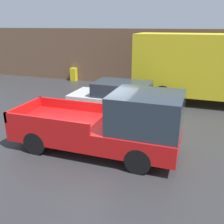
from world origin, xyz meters
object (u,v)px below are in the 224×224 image
at_px(delivery_truck, 201,67).
at_px(newspaper_box, 74,74).
at_px(car, 120,99).
at_px(pickup_truck, 111,125).

relative_size(delivery_truck, newspaper_box, 7.75).
relative_size(car, newspaper_box, 4.76).
xyz_separation_m(car, delivery_truck, (3.45, 3.40, 1.15)).
bearing_deg(car, pickup_truck, -77.29).
xyz_separation_m(car, newspaper_box, (-5.74, 6.26, -0.33)).
height_order(pickup_truck, newspaper_box, pickup_truck).
bearing_deg(pickup_truck, newspaper_box, 123.55).
bearing_deg(delivery_truck, pickup_truck, -110.53).
xyz_separation_m(delivery_truck, newspaper_box, (-9.18, 2.86, -1.49)).
height_order(car, newspaper_box, car).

